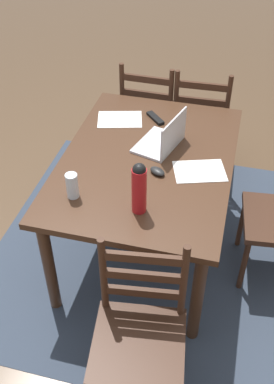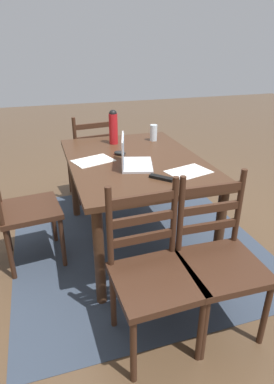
% 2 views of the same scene
% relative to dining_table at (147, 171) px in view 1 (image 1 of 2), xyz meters
% --- Properties ---
extents(ground_plane, '(14.00, 14.00, 0.00)m').
position_rel_dining_table_xyz_m(ground_plane, '(0.00, 0.00, -0.67)').
color(ground_plane, brown).
extents(area_rug, '(2.19, 2.06, 0.01)m').
position_rel_dining_table_xyz_m(area_rug, '(0.00, 0.00, -0.67)').
color(area_rug, '#333D4C').
rests_on(area_rug, ground).
extents(dining_table, '(1.42, 1.02, 0.77)m').
position_rel_dining_table_xyz_m(dining_table, '(0.00, 0.00, 0.00)').
color(dining_table, '#422819').
rests_on(dining_table, ground).
extents(chair_left_far, '(0.45, 0.45, 0.95)m').
position_rel_dining_table_xyz_m(chair_left_far, '(-1.00, 0.21, -0.21)').
color(chair_left_far, '#3D2316').
rests_on(chair_left_far, ground).
extents(chair_left_near, '(0.45, 0.45, 0.95)m').
position_rel_dining_table_xyz_m(chair_left_near, '(-1.00, -0.21, -0.21)').
color(chair_left_near, '#3D2316').
rests_on(chair_left_near, ground).
extents(chair_right_far, '(0.50, 0.50, 0.95)m').
position_rel_dining_table_xyz_m(chair_right_far, '(1.00, 0.20, -0.21)').
color(chair_right_far, '#3D2316').
rests_on(chair_right_far, ground).
extents(laptop, '(0.37, 0.30, 0.23)m').
position_rel_dining_table_xyz_m(laptop, '(-0.14, 0.07, 0.15)').
color(laptop, silver).
rests_on(laptop, dining_table).
extents(water_bottle, '(0.08, 0.08, 0.30)m').
position_rel_dining_table_xyz_m(water_bottle, '(0.46, 0.06, 0.25)').
color(water_bottle, red).
rests_on(water_bottle, dining_table).
extents(drinking_glass, '(0.07, 0.07, 0.15)m').
position_rel_dining_table_xyz_m(drinking_glass, '(0.44, -0.31, 0.17)').
color(drinking_glass, silver).
rests_on(drinking_glass, dining_table).
extents(computer_mouse, '(0.10, 0.12, 0.03)m').
position_rel_dining_table_xyz_m(computer_mouse, '(0.13, 0.09, 0.11)').
color(computer_mouse, black).
rests_on(computer_mouse, dining_table).
extents(tv_remote, '(0.15, 0.15, 0.02)m').
position_rel_dining_table_xyz_m(tv_remote, '(-0.44, -0.05, 0.11)').
color(tv_remote, black).
rests_on(tv_remote, dining_table).
extents(paper_stack_left, '(0.29, 0.35, 0.00)m').
position_rel_dining_table_xyz_m(paper_stack_left, '(0.05, 0.32, 0.10)').
color(paper_stack_left, white).
rests_on(paper_stack_left, dining_table).
extents(paper_stack_right, '(0.28, 0.34, 0.00)m').
position_rel_dining_table_xyz_m(paper_stack_right, '(-0.38, -0.28, 0.10)').
color(paper_stack_right, white).
rests_on(paper_stack_right, dining_table).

